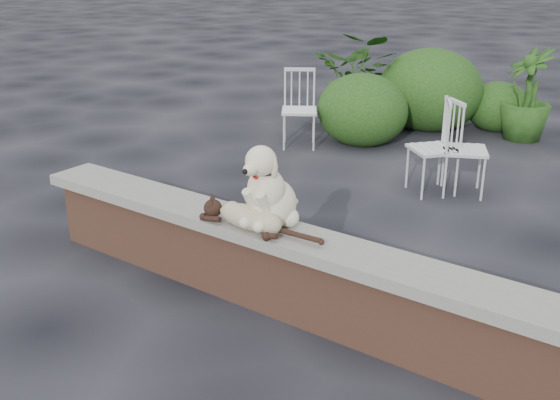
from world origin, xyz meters
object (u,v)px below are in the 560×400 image
Objects in this scene: cat at (250,216)px; potted_plant_b at (527,94)px; dog at (273,183)px; chair_b at (434,147)px; chair_e at (465,148)px; potted_plant_a at (359,77)px; chair_a at (299,109)px.

potted_plant_b reaches higher than cat.
chair_b is (-0.00, 2.69, -0.41)m from dog.
chair_e is (0.27, 0.15, 0.00)m from chair_b.
dog reaches higher than potted_plant_b.
potted_plant_a reaches higher than dog.
cat is 2.85m from chair_b.
chair_a is at bearing -88.27° from potted_plant_a.
chair_e is at bearing 84.60° from cat.
chair_e is at bearing -87.15° from potted_plant_b.
cat is at bearing -51.94° from chair_b.
dog is 2.72m from chair_b.
chair_b and chair_e have the same top height.
chair_a is (-2.00, 3.25, -0.41)m from dog.
chair_b is at bearing 91.23° from dog.
dog is at bearing 63.06° from cat.
potted_plant_a is (-2.30, 1.94, 0.16)m from chair_e.
chair_b is 1.00× the size of chair_e.
chair_b is 0.30m from chair_e.
chair_b is at bearing 93.17° from chair_e.
dog is 2.88m from chair_e.
chair_a is at bearing -156.12° from chair_b.
potted_plant_a is at bearing 173.88° from chair_b.
dog is 0.63× the size of chair_e.
chair_b is (0.08, 2.84, -0.20)m from cat.
chair_a is 2.30m from chair_e.
chair_b is at bearing -49.45° from chair_a.
chair_b reaches higher than cat.
potted_plant_a is at bearing 114.28° from dog.
chair_b is at bearing -45.71° from potted_plant_a.
cat is at bearing 147.72° from chair_e.
potted_plant_a reaches higher than chair_e.
potted_plant_b is at bearing -22.89° from chair_e.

